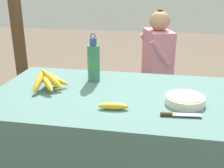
# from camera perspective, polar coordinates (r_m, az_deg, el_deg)

# --- Properties ---
(market_counter) EXTENTS (1.41, 0.80, 0.71)m
(market_counter) POSITION_cam_1_polar(r_m,az_deg,el_deg) (1.72, 1.08, -13.03)
(market_counter) COLOR #4C706B
(market_counter) RESTS_ON ground_plane
(banana_bunch_ripe) EXTENTS (0.18, 0.25, 0.13)m
(banana_bunch_ripe) POSITION_cam_1_polar(r_m,az_deg,el_deg) (1.65, -12.83, 0.90)
(banana_bunch_ripe) COLOR #4C381E
(banana_bunch_ripe) RESTS_ON market_counter
(serving_bowl) EXTENTS (0.20, 0.20, 0.04)m
(serving_bowl) POSITION_cam_1_polar(r_m,az_deg,el_deg) (1.48, 14.62, -3.01)
(serving_bowl) COLOR silver
(serving_bowl) RESTS_ON market_counter
(water_bottle) EXTENTS (0.08, 0.08, 0.30)m
(water_bottle) POSITION_cam_1_polar(r_m,az_deg,el_deg) (1.73, -3.76, 4.41)
(water_bottle) COLOR #337556
(water_bottle) RESTS_ON market_counter
(loose_banana_front) EXTENTS (0.15, 0.05, 0.03)m
(loose_banana_front) POSITION_cam_1_polar(r_m,az_deg,el_deg) (1.37, 0.30, -4.54)
(loose_banana_front) COLOR gold
(loose_banana_front) RESTS_ON market_counter
(knife) EXTENTS (0.19, 0.04, 0.02)m
(knife) POSITION_cam_1_polar(r_m,az_deg,el_deg) (1.34, 12.61, -6.05)
(knife) COLOR #BCBCC1
(knife) RESTS_ON market_counter
(wooden_bench) EXTENTS (1.53, 0.32, 0.40)m
(wooden_bench) POSITION_cam_1_polar(r_m,az_deg,el_deg) (2.74, 3.93, -0.16)
(wooden_bench) COLOR brown
(wooden_bench) RESTS_ON ground_plane
(seated_vendor) EXTENTS (0.47, 0.43, 1.06)m
(seated_vendor) POSITION_cam_1_polar(r_m,az_deg,el_deg) (2.60, 8.22, 4.70)
(seated_vendor) COLOR #473828
(seated_vendor) RESTS_ON ground_plane
(banana_bunch_green) EXTENTS (0.16, 0.24, 0.11)m
(banana_bunch_green) POSITION_cam_1_polar(r_m,az_deg,el_deg) (2.77, -4.15, 2.64)
(banana_bunch_green) COLOR #4C381E
(banana_bunch_green) RESTS_ON wooden_bench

